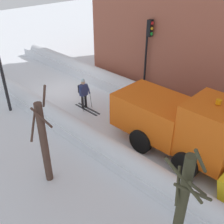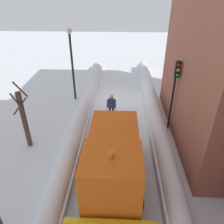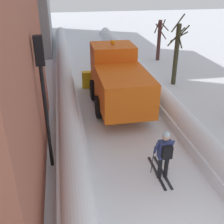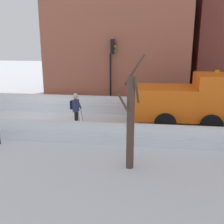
# 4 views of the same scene
# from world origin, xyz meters

# --- Properties ---
(ground_plane) EXTENTS (80.00, 80.00, 0.00)m
(ground_plane) POSITION_xyz_m (0.00, 10.00, 0.00)
(ground_plane) COLOR white
(snowbank_left) EXTENTS (1.10, 36.00, 1.07)m
(snowbank_left) POSITION_xyz_m (-2.48, 10.00, 0.47)
(snowbank_left) COLOR white
(snowbank_left) RESTS_ON ground
(snowbank_right) EXTENTS (1.10, 36.00, 0.90)m
(snowbank_right) POSITION_xyz_m (2.48, 10.00, 0.36)
(snowbank_right) COLOR white
(snowbank_right) RESTS_ON ground
(plow_truck) EXTENTS (3.20, 5.98, 3.12)m
(plow_truck) POSITION_xyz_m (0.10, 8.52, 1.48)
(plow_truck) COLOR orange
(plow_truck) RESTS_ON ground
(skier) EXTENTS (0.62, 1.80, 1.81)m
(skier) POSITION_xyz_m (0.45, 2.66, 1.00)
(skier) COLOR black
(skier) RESTS_ON ground
(traffic_light_pole) EXTENTS (0.28, 0.42, 4.57)m
(traffic_light_pole) POSITION_xyz_m (-3.22, 4.15, 3.20)
(traffic_light_pole) COLOR black
(traffic_light_pole) RESTS_ON ground
(street_lamp) EXTENTS (0.40, 0.40, 5.51)m
(street_lamp) POSITION_xyz_m (3.54, -0.14, 3.46)
(street_lamp) COLOR black
(street_lamp) RESTS_ON ground
(bare_tree_near) EXTENTS (0.91, 1.00, 4.15)m
(bare_tree_near) POSITION_xyz_m (5.04, 5.92, 1.80)
(bare_tree_near) COLOR #4C362C
(bare_tree_near) RESTS_ON ground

